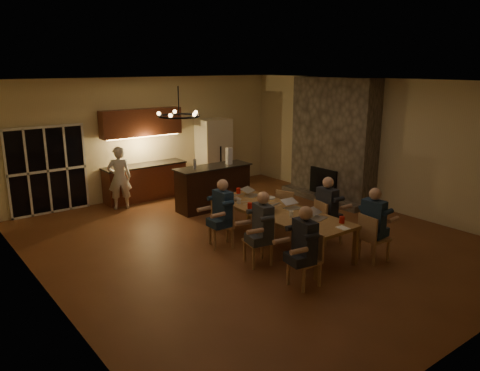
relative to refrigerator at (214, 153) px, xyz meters
name	(u,v)px	position (x,y,z in m)	size (l,w,h in m)	color
floor	(253,241)	(-1.90, -4.15, -1.00)	(9.00, 9.00, 0.00)	brown
back_wall	(148,137)	(-1.90, 0.37, 0.60)	(8.00, 0.04, 3.20)	beige
left_wall	(40,200)	(-5.92, -4.15, 0.60)	(0.04, 9.00, 3.20)	beige
right_wall	(379,144)	(2.12, -4.15, 0.60)	(0.04, 9.00, 3.20)	beige
ceiling	(254,81)	(-1.90, -4.15, 2.22)	(8.00, 9.00, 0.04)	white
french_doors	(48,171)	(-4.60, 0.32, 0.05)	(1.86, 0.08, 2.10)	black
fireplace	(333,139)	(1.80, -2.95, 0.60)	(0.58, 2.50, 3.20)	#6E6256
kitchenette	(144,155)	(-2.20, 0.05, 0.20)	(2.24, 0.68, 2.40)	brown
refrigerator	(214,153)	(0.00, 0.00, 0.00)	(0.90, 0.68, 2.00)	#EBE2C5
dining_table	(278,228)	(-1.68, -4.65, -0.62)	(1.10, 3.18, 0.75)	#9E763F
bar_island	(213,187)	(-1.25, -1.77, -0.46)	(1.96, 0.68, 1.08)	black
chair_left_near	(304,260)	(-2.50, -6.20, -0.55)	(0.44, 0.44, 0.89)	tan
chair_left_mid	(258,241)	(-2.54, -5.08, -0.55)	(0.44, 0.44, 0.89)	tan
chair_left_far	(221,225)	(-2.58, -3.98, -0.55)	(0.44, 0.44, 0.89)	tan
chair_right_near	(374,238)	(-0.76, -6.26, -0.55)	(0.44, 0.44, 0.89)	tan
chair_right_mid	(328,222)	(-0.75, -5.14, -0.55)	(0.44, 0.44, 0.89)	tan
chair_right_far	(289,209)	(-0.77, -4.02, -0.55)	(0.44, 0.44, 0.89)	tan
person_left_near	(304,248)	(-2.56, -6.25, -0.31)	(0.60, 0.60, 1.38)	#23262D
person_right_near	(373,225)	(-0.78, -6.22, -0.31)	(0.60, 0.60, 1.38)	#1F344E
person_left_mid	(263,229)	(-2.53, -5.19, -0.31)	(0.60, 0.60, 1.38)	#3A4145
person_right_mid	(327,211)	(-0.81, -5.14, -0.31)	(0.60, 0.60, 1.38)	#23262D
person_left_far	(223,214)	(-2.56, -4.03, -0.31)	(0.60, 0.60, 1.38)	#1F344E
standing_person	(119,178)	(-3.11, -0.39, -0.21)	(0.58, 0.38, 1.58)	white
chandelier	(179,116)	(-3.97, -4.87, 1.75)	(0.64, 0.64, 0.03)	black
laptop_a	(306,220)	(-1.92, -5.64, -0.14)	(0.32, 0.28, 0.23)	silver
laptop_b	(319,213)	(-1.46, -5.51, -0.14)	(0.32, 0.28, 0.23)	silver
laptop_c	(267,205)	(-1.89, -4.55, -0.14)	(0.32, 0.28, 0.23)	silver
laptop_d	(293,203)	(-1.39, -4.76, -0.14)	(0.32, 0.28, 0.23)	silver
laptop_e	(232,194)	(-1.94, -3.50, -0.14)	(0.32, 0.28, 0.23)	silver
laptop_f	(252,191)	(-1.44, -3.55, -0.14)	(0.32, 0.28, 0.23)	silver
mug_front	(291,213)	(-1.74, -5.08, -0.20)	(0.07, 0.07, 0.10)	silver
mug_mid	(266,201)	(-1.54, -4.14, -0.20)	(0.08, 0.08, 0.10)	silver
mug_back	(239,201)	(-2.02, -3.83, -0.20)	(0.09, 0.09, 0.10)	silver
redcup_near	(342,220)	(-1.29, -5.93, -0.19)	(0.10, 0.10, 0.12)	#B2130B
redcup_mid	(250,206)	(-2.06, -4.25, -0.19)	(0.10, 0.10, 0.12)	#B2130B
redcup_far	(238,191)	(-1.55, -3.21, -0.19)	(0.10, 0.10, 0.12)	#B2130B
can_silver	(308,215)	(-1.59, -5.36, -0.19)	(0.07, 0.07, 0.12)	#B2B2B7
can_cola	(231,194)	(-1.83, -3.29, -0.19)	(0.07, 0.07, 0.12)	#3F0F0C
plate_near	(311,214)	(-1.38, -5.26, -0.24)	(0.24, 0.24, 0.02)	silver
plate_left	(302,224)	(-1.93, -5.55, -0.24)	(0.24, 0.24, 0.02)	silver
plate_far	(269,198)	(-1.27, -3.91, -0.24)	(0.28, 0.28, 0.02)	silver
notepad	(343,228)	(-1.50, -6.13, -0.24)	(0.16, 0.22, 0.01)	white
bar_bottle	(195,164)	(-1.77, -1.78, 0.20)	(0.07, 0.07, 0.24)	#99999E
bar_blender	(229,156)	(-0.79, -1.82, 0.29)	(0.13, 0.13, 0.42)	silver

